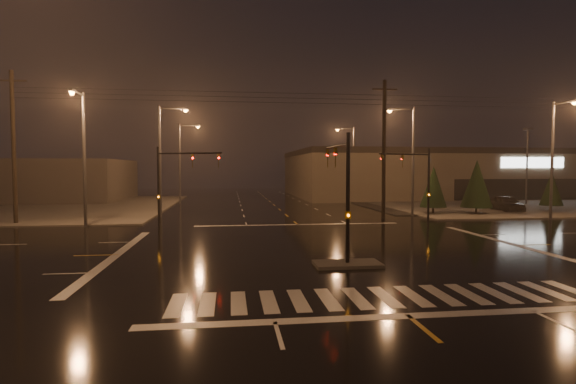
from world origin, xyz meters
The scene contains 25 objects.
ground centered at (0.00, 0.00, 0.00)m, with size 140.00×140.00×0.00m, color black.
sidewalk_ne centered at (30.00, 30.00, 0.06)m, with size 36.00×36.00×0.12m, color #494742.
sidewalk_nw centered at (-30.00, 30.00, 0.06)m, with size 36.00×36.00×0.12m, color #494742.
median_island centered at (0.00, -4.00, 0.07)m, with size 3.00×1.60×0.15m, color #494742.
crosswalk centered at (0.00, -9.00, 0.01)m, with size 15.00×2.60×0.01m, color beige.
stop_bar_near centered at (0.00, -11.00, 0.01)m, with size 16.00×0.50×0.01m, color beige.
stop_bar_far centered at (0.00, 11.00, 0.01)m, with size 16.00×0.50×0.01m, color beige.
parking_lot centered at (35.00, 28.00, 0.04)m, with size 50.00×24.00×0.08m, color black.
retail_building centered at (35.00, 45.99, 3.84)m, with size 60.20×28.30×7.20m.
commercial_block centered at (-35.00, 42.00, 2.80)m, with size 30.00×18.00×5.60m, color #423D3A.
signal_mast_median centered at (0.00, -3.07, 3.75)m, with size 0.25×4.59×6.00m.
signal_mast_ne centered at (9.50, 10.14, 3.79)m, with size 4.84×1.86×6.00m.
signal_mast_nw centered at (-9.50, 10.14, 3.79)m, with size 4.84×1.86×6.00m.
streetlight_1 centered at (-11.18, 18.00, 5.80)m, with size 2.77×0.32×10.00m.
streetlight_2 centered at (-11.18, 34.00, 5.80)m, with size 2.77×0.32×10.00m.
streetlight_3 centered at (11.18, 16.00, 5.80)m, with size 2.77×0.32×10.00m.
streetlight_4 centered at (11.18, 36.00, 5.80)m, with size 2.77×0.32×10.00m.
streetlight_5 centered at (-16.00, 11.18, 5.80)m, with size 0.32×2.77×10.00m.
streetlight_6 centered at (22.00, 11.18, 5.80)m, with size 0.32×2.77×10.00m.
utility_pole_0 centered at (-22.00, 14.00, 6.13)m, with size 2.20×0.32×12.00m.
utility_pole_1 centered at (8.00, 14.00, 6.13)m, with size 2.20×0.32×12.00m.
conifer_0 centered at (14.13, 17.26, 2.66)m, with size 2.51×2.51×4.63m.
conifer_1 centered at (18.06, 16.43, 2.97)m, with size 2.90×2.90×5.24m.
conifer_2 centered at (26.62, 17.41, 2.39)m, with size 2.17×2.17×4.09m.
car_parked centered at (22.83, 18.96, 0.83)m, with size 1.96×4.88×1.66m, color black.
Camera 1 is at (-5.25, -23.58, 4.39)m, focal length 28.00 mm.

